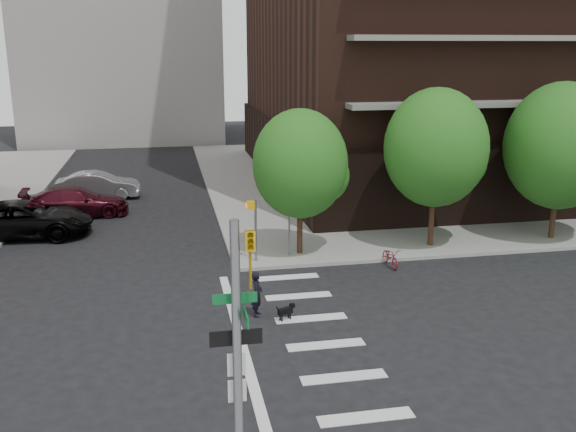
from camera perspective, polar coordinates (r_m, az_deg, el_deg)
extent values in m
plane|color=black|center=(19.46, -5.42, -12.10)|extent=(120.00, 120.00, 0.00)
cube|color=gray|center=(47.17, 17.09, 3.57)|extent=(39.00, 33.00, 0.15)
cube|color=silver|center=(16.57, 6.94, -17.33)|extent=(2.40, 0.50, 0.01)
cube|color=silver|center=(18.22, 4.96, -14.08)|extent=(2.40, 0.50, 0.01)
cube|color=silver|center=(19.92, 3.37, -11.37)|extent=(2.40, 0.50, 0.01)
cube|color=silver|center=(21.68, 2.05, -9.08)|extent=(2.40, 0.50, 0.01)
cube|color=silver|center=(23.48, 0.94, -7.14)|extent=(2.40, 0.50, 0.01)
cube|color=silver|center=(25.31, 0.00, -5.47)|extent=(2.40, 0.50, 0.01)
cube|color=silver|center=(19.51, -3.93, -11.98)|extent=(0.30, 13.00, 0.01)
cube|color=black|center=(46.16, 14.23, 6.15)|extent=(25.50, 25.50, 4.00)
cylinder|color=#301E11|center=(27.42, 1.05, -1.00)|extent=(0.24, 0.24, 2.30)
sphere|color=#235B19|center=(26.80, 1.08, 4.66)|extent=(4.00, 4.00, 4.00)
cylinder|color=#301E11|center=(29.19, 12.65, -0.08)|extent=(0.24, 0.24, 2.60)
sphere|color=#235B19|center=(28.57, 13.00, 5.94)|extent=(4.50, 4.50, 4.50)
cylinder|color=#301E11|center=(32.07, 22.52, 0.20)|extent=(0.24, 0.24, 2.30)
sphere|color=#235B19|center=(31.49, 23.08, 5.75)|extent=(5.00, 5.00, 5.00)
cylinder|color=slate|center=(11.35, -4.47, -15.09)|extent=(0.16, 0.16, 6.00)
imported|color=gold|center=(10.43, -3.36, -3.96)|extent=(0.16, 0.20, 1.00)
cube|color=#0A5926|center=(10.78, -4.74, -7.31)|extent=(0.75, 0.02, 0.18)
cube|color=#0A5926|center=(10.76, -3.82, -8.79)|extent=(0.02, 0.75, 0.18)
cube|color=black|center=(11.04, -4.64, -10.73)|extent=(0.90, 0.02, 0.28)
cube|color=silver|center=(11.27, -4.59, -13.02)|extent=(0.32, 0.02, 0.42)
cube|color=silver|center=(11.51, -4.53, -15.22)|extent=(0.32, 0.02, 0.42)
cylinder|color=slate|center=(26.38, -2.88, -1.32)|extent=(0.10, 0.10, 2.60)
cube|color=gold|center=(26.07, -3.35, 0.98)|extent=(0.32, 0.25, 0.32)
cylinder|color=slate|center=(27.15, 0.11, -1.27)|extent=(0.08, 0.08, 2.20)
cube|color=gold|center=(26.77, 0.17, 0.49)|extent=(0.64, 0.02, 0.64)
imported|color=black|center=(32.75, -22.40, -0.28)|extent=(3.32, 6.43, 1.74)
imported|color=#420E19|center=(35.86, -18.35, 1.21)|extent=(2.46, 5.53, 1.58)
imported|color=#AAACB1|center=(39.69, -16.54, 2.63)|extent=(1.79, 4.87, 1.59)
imported|color=maroon|center=(26.76, 9.09, -3.61)|extent=(0.61, 1.55, 0.80)
imported|color=black|center=(21.62, -2.78, -6.93)|extent=(0.65, 0.52, 1.56)
cube|color=black|center=(21.42, -0.25, -8.44)|extent=(0.54, 0.36, 0.21)
cube|color=black|center=(21.52, 0.38, -7.97)|extent=(0.19, 0.17, 0.15)
cylinder|color=black|center=(21.58, 0.13, -8.88)|extent=(0.05, 0.05, 0.22)
cylinder|color=black|center=(21.43, -0.63, -9.05)|extent=(0.05, 0.05, 0.22)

